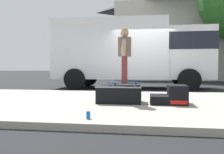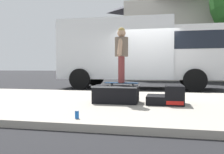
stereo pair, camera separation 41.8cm
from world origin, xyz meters
name	(u,v)px [view 2 (the right image)]	position (x,y,z in m)	size (l,w,h in m)	color
ground_plane	(146,94)	(0.00, 0.00, 0.00)	(140.00, 140.00, 0.00)	black
sidewalk_slab	(137,104)	(0.00, -3.00, 0.06)	(50.00, 5.00, 0.12)	#A8A093
skate_box	(116,93)	(-0.46, -3.28, 0.33)	(1.02, 0.68, 0.40)	black
kicker_ramp	(168,96)	(0.73, -3.28, 0.29)	(0.81, 0.70, 0.42)	black
skateboard	(121,83)	(-0.34, -3.23, 0.57)	(0.79, 0.24, 0.07)	navy
skater_kid	(121,50)	(-0.34, -3.23, 1.34)	(0.31, 0.66, 1.28)	brown
soda_can	(77,115)	(-0.73, -5.15, 0.18)	(0.07, 0.07, 0.13)	#1959B2
box_truck	(138,51)	(-0.50, 2.20, 1.70)	(6.91, 2.63, 3.05)	white
house_behind	(182,30)	(2.16, 13.06, 4.24)	(9.54, 8.22, 8.40)	beige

